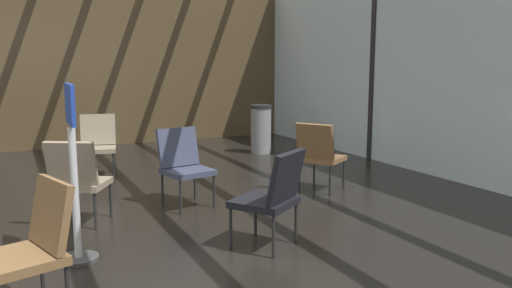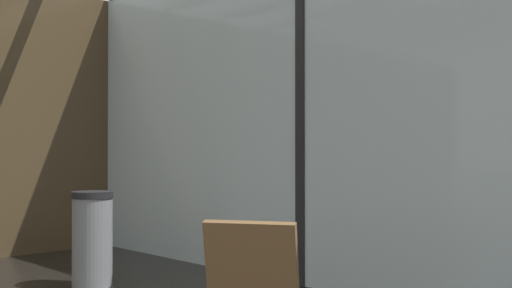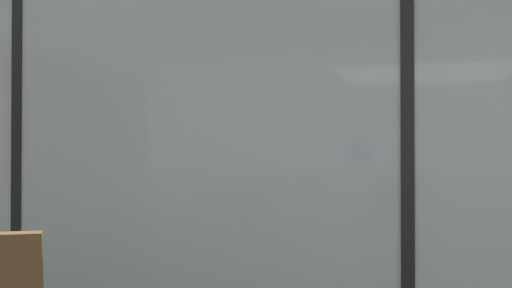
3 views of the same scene
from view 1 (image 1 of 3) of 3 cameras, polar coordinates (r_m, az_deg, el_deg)
window_mullion_0 at (r=8.66m, az=13.11°, el=8.87°), size 0.10×0.12×3.20m
side_wall_left_panels at (r=10.35m, az=-15.93°, el=8.77°), size 0.10×11.20×3.20m
lounge_chair_0 at (r=4.40m, az=1.91°, el=-5.50°), size 0.70×0.69×0.87m
lounge_chair_1 at (r=5.78m, az=-8.10°, el=-2.03°), size 0.61×0.57×0.87m
lounge_chair_3 at (r=7.55m, az=-17.23°, el=0.26°), size 0.61×0.58×0.87m
lounge_chair_4 at (r=5.30m, az=-19.32°, el=-3.49°), size 0.69×0.68×0.87m
lounge_chair_5 at (r=3.54m, az=-23.74°, el=-9.97°), size 0.61×0.64×0.87m
lounge_chair_7 at (r=6.40m, az=7.07°, el=-0.93°), size 0.68×0.70×0.87m
trash_bin at (r=9.06m, az=0.56°, el=1.70°), size 0.38×0.38×0.86m
info_sign at (r=4.33m, az=-19.64°, el=-3.76°), size 0.44×0.32×1.44m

